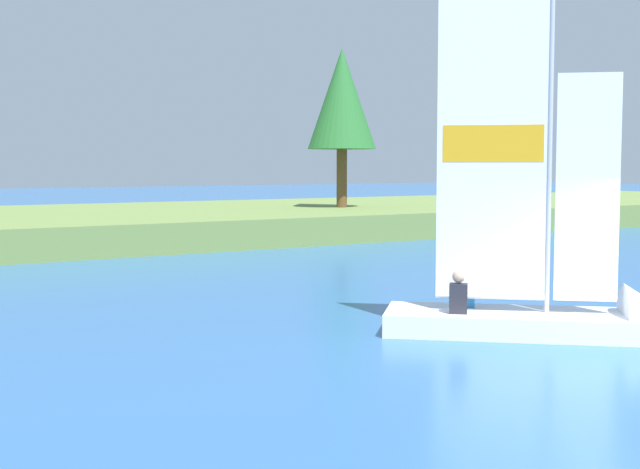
% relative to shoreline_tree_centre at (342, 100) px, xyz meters
% --- Properties ---
extents(shore_bank, '(80.00, 14.75, 0.96)m').
position_rel_shoreline_tree_centre_xyz_m(shore_bank, '(-10.27, 1.96, -4.89)').
color(shore_bank, olive).
rests_on(shore_bank, ground).
extents(shoreline_tree_centre, '(2.80, 2.80, 6.50)m').
position_rel_shoreline_tree_centre_xyz_m(shoreline_tree_centre, '(0.00, 0.00, 0.00)').
color(shoreline_tree_centre, brown).
rests_on(shoreline_tree_centre, shore_bank).
extents(sailboat, '(4.41, 4.28, 6.70)m').
position_rel_shoreline_tree_centre_xyz_m(sailboat, '(-9.82, -20.49, -4.93)').
color(sailboat, white).
rests_on(sailboat, ground).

